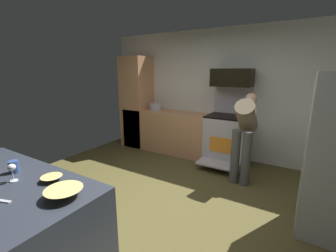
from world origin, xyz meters
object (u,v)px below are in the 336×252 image
(microwave, at_px, (232,78))
(mug_coffee, at_px, (14,167))
(mixing_bowl_large, at_px, (52,178))
(person_cook, at_px, (245,130))
(oven_range, at_px, (227,138))
(stock_pot, at_px, (156,107))
(mixing_bowl_prep, at_px, (64,193))
(wine_glass_mid, at_px, (12,169))

(microwave, distance_m, mug_coffee, 3.62)
(mixing_bowl_large, bearing_deg, person_cook, 70.39)
(oven_range, xyz_separation_m, stock_pot, (-1.68, 0.01, 0.47))
(mixing_bowl_large, xyz_separation_m, stock_pot, (-1.19, 3.27, 0.06))
(microwave, xyz_separation_m, stock_pot, (-1.68, -0.08, -0.68))
(mixing_bowl_large, distance_m, mug_coffee, 0.44)
(oven_range, relative_size, mixing_bowl_large, 8.93)
(microwave, xyz_separation_m, mixing_bowl_prep, (-0.18, -3.45, -0.72))
(mixing_bowl_prep, distance_m, stock_pot, 3.69)
(oven_range, bearing_deg, microwave, 90.00)
(stock_pot, bearing_deg, person_cook, -16.21)
(microwave, xyz_separation_m, wine_glass_mid, (-0.75, -3.52, -0.65))
(mixing_bowl_large, bearing_deg, mug_coffee, -169.92)
(person_cook, relative_size, wine_glass_mid, 9.51)
(person_cook, distance_m, mixing_bowl_large, 2.81)
(stock_pot, bearing_deg, mixing_bowl_prep, -65.96)
(mixing_bowl_large, bearing_deg, wine_glass_mid, -147.64)
(microwave, xyz_separation_m, mug_coffee, (-0.92, -3.43, -0.70))
(microwave, distance_m, wine_glass_mid, 3.65)
(stock_pot, bearing_deg, microwave, 2.72)
(microwave, bearing_deg, mixing_bowl_large, -98.33)
(wine_glass_mid, distance_m, stock_pot, 3.56)
(microwave, bearing_deg, stock_pot, -177.28)
(microwave, bearing_deg, wine_glass_mid, -102.06)
(mixing_bowl_large, xyz_separation_m, mug_coffee, (-0.43, -0.08, 0.03))
(mug_coffee, xyz_separation_m, stock_pot, (-0.76, 3.35, 0.03))
(mug_coffee, height_order, stock_pot, stock_pot)
(wine_glass_mid, bearing_deg, person_cook, 66.83)
(microwave, distance_m, stock_pot, 1.82)
(person_cook, bearing_deg, stock_pot, 163.79)
(oven_range, height_order, microwave, microwave)
(wine_glass_mid, xyz_separation_m, stock_pot, (-0.93, 3.44, -0.03))
(wine_glass_mid, height_order, stock_pot, stock_pot)
(mixing_bowl_prep, bearing_deg, oven_range, 86.94)
(wine_glass_mid, bearing_deg, mug_coffee, 152.86)
(mixing_bowl_large, relative_size, mug_coffee, 1.55)
(stock_pot, bearing_deg, wine_glass_mid, -74.83)
(mixing_bowl_prep, xyz_separation_m, stock_pot, (-1.50, 3.37, 0.05))
(oven_range, height_order, stock_pot, oven_range)
(microwave, height_order, stock_pot, microwave)
(oven_range, distance_m, person_cook, 0.84)
(wine_glass_mid, bearing_deg, microwave, 77.94)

